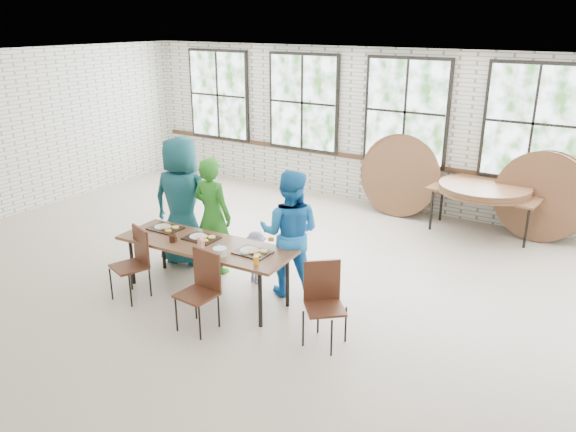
% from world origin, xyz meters
% --- Properties ---
extents(room, '(12.00, 12.00, 12.00)m').
position_xyz_m(room, '(0.00, 4.44, 1.83)').
color(room, '#B0A08B').
rests_on(room, ground).
extents(dining_table, '(2.44, 0.94, 0.74)m').
position_xyz_m(dining_table, '(-0.81, -0.33, 0.69)').
color(dining_table, brown).
rests_on(dining_table, ground).
extents(chair_near_left, '(0.53, 0.52, 0.95)m').
position_xyz_m(chair_near_left, '(-1.56, -0.86, 0.56)').
color(chair_near_left, '#4C2819').
rests_on(chair_near_left, ground).
extents(chair_near_right, '(0.45, 0.43, 0.95)m').
position_xyz_m(chair_near_right, '(-0.32, -0.98, 0.56)').
color(chair_near_right, '#4C2819').
rests_on(chair_near_right, ground).
extents(chair_spare, '(0.58, 0.58, 0.95)m').
position_xyz_m(chair_spare, '(1.03, -0.48, 0.56)').
color(chair_spare, '#4C2819').
rests_on(chair_spare, ground).
extents(adult_teal, '(1.06, 0.82, 1.93)m').
position_xyz_m(adult_teal, '(-1.79, 0.32, 0.96)').
color(adult_teal, navy).
rests_on(adult_teal, ground).
extents(adult_green, '(0.62, 0.41, 1.70)m').
position_xyz_m(adult_green, '(-1.22, 0.32, 0.85)').
color(adult_green, '#27761F').
rests_on(adult_green, ground).
extents(toddler, '(0.56, 0.43, 0.76)m').
position_xyz_m(toddler, '(-0.47, 0.32, 0.38)').
color(toddler, '#171238').
rests_on(toddler, ground).
extents(adult_blue, '(1.00, 0.89, 1.70)m').
position_xyz_m(adult_blue, '(0.08, 0.32, 0.85)').
color(adult_blue, blue).
rests_on(adult_blue, ground).
extents(storage_table, '(1.87, 0.93, 0.74)m').
position_xyz_m(storage_table, '(1.66, 3.92, 0.69)').
color(storage_table, brown).
rests_on(storage_table, ground).
extents(tabletop_clutter, '(2.01, 0.60, 0.11)m').
position_xyz_m(tabletop_clutter, '(-0.71, -0.37, 0.77)').
color(tabletop_clutter, black).
rests_on(tabletop_clutter, dining_table).
extents(round_tops_stacked, '(1.50, 1.50, 0.13)m').
position_xyz_m(round_tops_stacked, '(1.66, 3.92, 0.80)').
color(round_tops_stacked, brown).
rests_on(round_tops_stacked, storage_table).
extents(round_tops_leaning, '(4.06, 0.48, 1.49)m').
position_xyz_m(round_tops_leaning, '(1.30, 4.18, 0.74)').
color(round_tops_leaning, brown).
rests_on(round_tops_leaning, ground).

